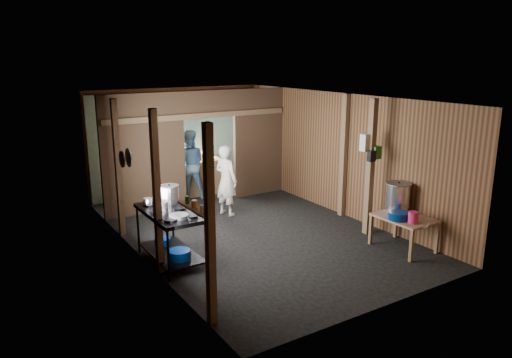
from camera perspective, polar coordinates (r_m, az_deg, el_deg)
floor at (r=9.60m, az=-0.64°, el=-6.13°), size 4.50×7.00×0.00m
ceiling at (r=9.02m, az=-0.69°, el=9.54°), size 4.50×7.00×0.00m
wall_back at (r=12.29m, az=-9.25°, el=4.52°), size 4.50×0.00×2.60m
wall_front at (r=6.61m, az=15.46°, el=-4.31°), size 4.50×0.00×2.60m
wall_left at (r=8.31m, az=-14.01°, el=-0.42°), size 0.00×7.00×2.60m
wall_right at (r=10.55m, az=9.83°, el=2.89°), size 0.00×7.00×2.60m
partition_left at (r=10.63m, az=-13.06°, el=2.81°), size 1.85×0.10×2.60m
partition_right at (r=11.87m, az=0.27°, el=4.36°), size 1.35×0.10×2.60m
partition_header at (r=11.09m, az=-5.58°, el=8.81°), size 1.30×0.10×0.60m
turquoise_panel at (r=12.24m, az=-9.13°, el=4.25°), size 4.40×0.06×2.50m
back_counter at (r=12.10m, az=-6.75°, el=0.21°), size 1.20×0.50×0.85m
wall_clock at (r=12.21m, az=-8.09°, el=7.35°), size 0.20×0.03×0.20m
post_left_a at (r=6.02m, az=-5.45°, el=-5.67°), size 0.10×0.12×2.60m
post_left_b at (r=7.60m, az=-11.59°, el=-1.65°), size 0.10×0.12×2.60m
post_left_c at (r=9.45m, az=-15.92°, el=1.21°), size 0.10×0.12×2.60m
post_right at (r=10.36m, az=10.28°, el=2.66°), size 0.10×0.12×2.60m
post_free at (r=9.36m, az=13.29°, el=1.27°), size 0.12×0.12×2.60m
cross_beam at (r=10.96m, az=-6.60°, el=7.40°), size 4.40×0.12×0.12m
pan_lid_big at (r=8.61m, az=-14.74°, el=2.45°), size 0.03×0.34×0.34m
pan_lid_small at (r=9.01m, az=-15.48°, el=2.26°), size 0.03×0.30×0.30m
wall_shelf at (r=6.43m, az=-7.25°, el=-3.48°), size 0.14×0.80×0.03m
jar_white at (r=6.19m, az=-6.28°, el=-3.51°), size 0.07×0.07×0.10m
jar_yellow at (r=6.41m, az=-7.27°, el=-2.92°), size 0.08×0.08×0.10m
jar_green at (r=6.60m, az=-8.08°, el=-2.44°), size 0.06×0.06×0.10m
bag_white at (r=9.29m, az=12.89°, el=4.21°), size 0.22×0.15×0.32m
bag_green at (r=9.31m, az=13.96°, el=3.04°), size 0.16×0.12×0.24m
bag_black at (r=9.21m, az=13.42°, el=2.63°), size 0.14×0.10×0.20m
gas_range at (r=8.20m, az=-9.99°, el=-6.68°), size 0.77×1.50×0.89m
prep_table at (r=9.04m, az=16.93°, el=-6.09°), size 0.73×1.00×0.59m
stove_pot_large at (r=8.43m, az=-10.15°, el=-1.85°), size 0.40×0.40×0.34m
stove_pot_med at (r=7.93m, az=-11.17°, el=-3.37°), size 0.30×0.30×0.22m
stove_saucepan at (r=8.48m, az=-12.61°, el=-2.58°), size 0.20×0.20×0.10m
frying_pan at (r=7.70m, az=-9.02°, el=-4.33°), size 0.40×0.57×0.07m
blue_tub_front at (r=7.98m, az=-8.98°, el=-8.77°), size 0.36×0.36×0.15m
blue_tub_back at (r=8.62m, az=-10.93°, el=-7.19°), size 0.28×0.28×0.11m
stock_pot at (r=9.22m, az=16.34°, el=-2.07°), size 0.51×0.51×0.54m
wash_basin at (r=8.77m, az=16.40°, el=-4.18°), size 0.39×0.39×0.13m
pink_bucket at (r=8.65m, az=17.98°, el=-4.31°), size 0.19×0.19×0.20m
knife at (r=8.61m, az=19.54°, el=-5.19°), size 0.29×0.14×0.01m
yellow_tub at (r=12.06m, az=-6.00°, el=2.73°), size 0.35×0.35×0.19m
cook at (r=10.38m, az=-3.52°, el=-0.16°), size 0.52×0.64×1.52m
worker_back at (r=11.63m, az=-7.90°, el=1.69°), size 0.98×0.88×1.67m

